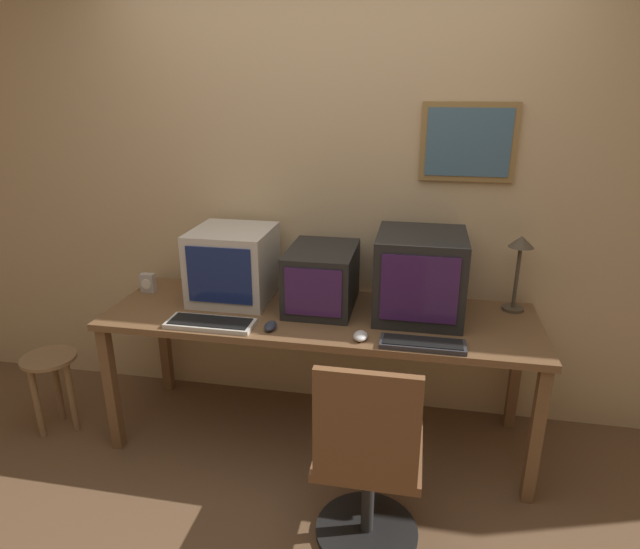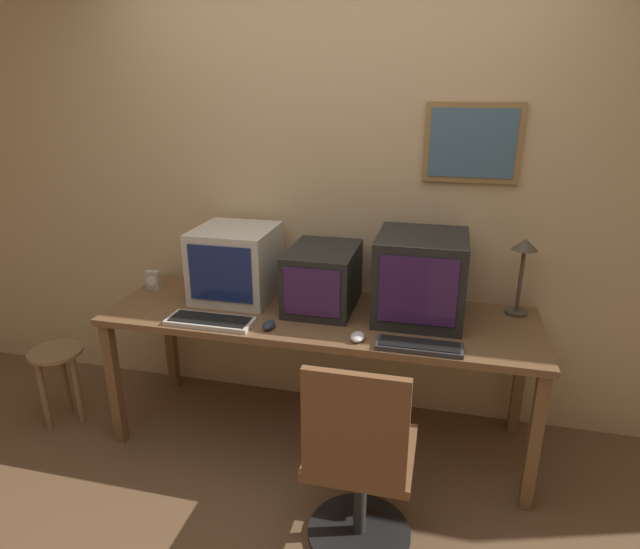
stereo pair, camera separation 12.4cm
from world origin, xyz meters
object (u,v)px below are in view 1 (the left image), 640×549
object	(u,v)px
mouse_far_corner	(360,336)
office_chair	(368,469)
keyboard_side	(423,344)
monitor_right	(420,275)
side_stool	(52,377)
keyboard_main	(211,323)
monitor_center	(322,278)
monitor_left	(233,264)
mouse_near_keyboard	(270,326)
desk_lamp	(520,256)
desk_clock	(148,283)

from	to	relation	value
mouse_far_corner	office_chair	size ratio (longest dim) A/B	0.11
keyboard_side	mouse_far_corner	xyz separation A→B (m)	(-0.29, 0.02, 0.01)
monitor_right	mouse_far_corner	world-z (taller)	monitor_right
keyboard_side	side_stool	world-z (taller)	keyboard_side
monitor_right	keyboard_main	size ratio (longest dim) A/B	1.06
monitor_center	mouse_far_corner	world-z (taller)	monitor_center
mouse_far_corner	monitor_left	bearing A→B (deg)	152.77
mouse_far_corner	side_stool	world-z (taller)	mouse_far_corner
monitor_left	mouse_far_corner	size ratio (longest dim) A/B	4.32
mouse_near_keyboard	desk_lamp	bearing A→B (deg)	21.70
desk_lamp	office_chair	world-z (taller)	desk_lamp
monitor_right	side_stool	size ratio (longest dim) A/B	1.00
monitor_left	monitor_center	distance (m)	0.50
monitor_right	desk_lamp	distance (m)	0.53
desk_clock	desk_lamp	bearing A→B (deg)	3.37
monitor_left	keyboard_main	bearing A→B (deg)	-89.41
monitor_left	keyboard_side	distance (m)	1.14
side_stool	keyboard_side	bearing A→B (deg)	-1.67
monitor_right	keyboard_main	distance (m)	1.08
side_stool	keyboard_main	bearing A→B (deg)	-1.79
desk_lamp	side_stool	size ratio (longest dim) A/B	0.87
desk_lamp	mouse_far_corner	bearing A→B (deg)	-146.38
keyboard_side	office_chair	size ratio (longest dim) A/B	0.42
monitor_left	keyboard_main	world-z (taller)	monitor_left
keyboard_main	mouse_far_corner	world-z (taller)	mouse_far_corner
monitor_center	monitor_left	bearing A→B (deg)	176.97
desk_lamp	desk_clock	bearing A→B (deg)	-176.63
desk_clock	office_chair	xyz separation A→B (m)	(1.37, -0.84, -0.41)
monitor_right	desk_lamp	size ratio (longest dim) A/B	1.15
mouse_far_corner	desk_lamp	size ratio (longest dim) A/B	0.25
mouse_far_corner	desk_clock	size ratio (longest dim) A/B	0.93
keyboard_side	side_stool	xyz separation A→B (m)	(-2.03, 0.06, -0.43)
mouse_near_keyboard	mouse_far_corner	size ratio (longest dim) A/B	1.00
monitor_right	desk_clock	world-z (taller)	monitor_right
monitor_left	monitor_right	distance (m)	1.01
mouse_far_corner	desk_lamp	distance (m)	0.95
keyboard_main	keyboard_side	distance (m)	1.04
monitor_right	mouse_near_keyboard	bearing A→B (deg)	-155.16
desk_clock	keyboard_side	bearing A→B (deg)	-14.30
monitor_left	monitor_center	xyz separation A→B (m)	(0.50, -0.03, -0.04)
desk_clock	monitor_right	bearing A→B (deg)	-1.23
desk_lamp	keyboard_side	bearing A→B (deg)	-132.01
side_stool	desk_lamp	bearing A→B (deg)	10.44
monitor_left	desk_clock	bearing A→B (deg)	-179.38
keyboard_side	desk_clock	xyz separation A→B (m)	(-1.57, 0.40, 0.04)
keyboard_side	monitor_left	bearing A→B (deg)	158.79
monitor_right	desk_clock	bearing A→B (deg)	178.77
desk_clock	desk_lamp	world-z (taller)	desk_lamp
monitor_left	monitor_center	world-z (taller)	monitor_left
monitor_left	keyboard_side	xyz separation A→B (m)	(1.04, -0.41, -0.19)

